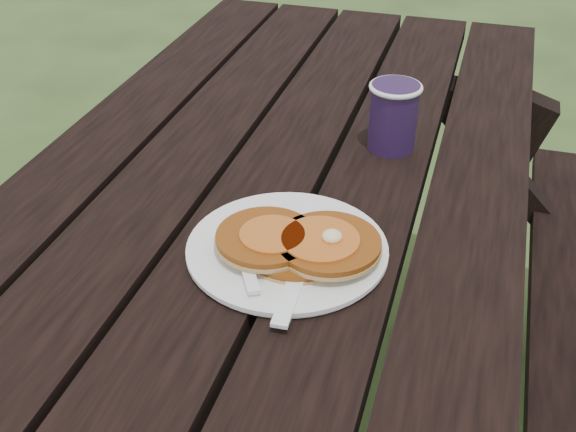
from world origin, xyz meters
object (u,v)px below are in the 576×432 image
(plate, at_px, (287,250))
(picnic_table, at_px, (254,402))
(coffee_cup, at_px, (394,113))
(pancake_stack, at_px, (299,243))

(plate, bearing_deg, picnic_table, 138.76)
(coffee_cup, bearing_deg, pancake_stack, -100.57)
(plate, xyz_separation_m, coffee_cup, (0.08, 0.32, 0.06))
(picnic_table, bearing_deg, pancake_stack, -38.68)
(pancake_stack, bearing_deg, coffee_cup, 79.43)
(pancake_stack, relative_size, coffee_cup, 1.91)
(picnic_table, relative_size, plate, 7.17)
(pancake_stack, height_order, coffee_cup, coffee_cup)
(pancake_stack, xyz_separation_m, coffee_cup, (0.06, 0.33, 0.04))
(picnic_table, distance_m, pancake_stack, 0.43)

